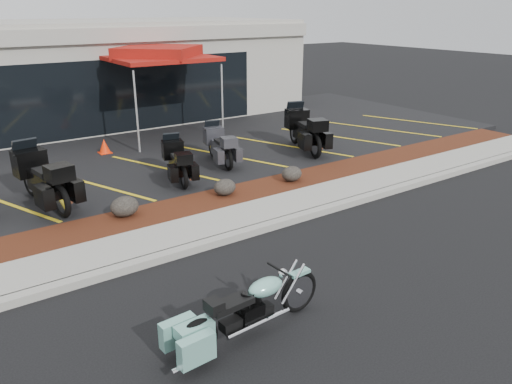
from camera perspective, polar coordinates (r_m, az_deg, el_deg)
ground at (r=10.09m, az=3.87°, el=-6.17°), size 90.00×90.00×0.00m
curb at (r=10.70m, az=0.88°, el=-4.06°), size 24.00×0.25×0.15m
sidewalk at (r=11.23m, az=-1.20°, el=-2.84°), size 24.00×1.20×0.15m
mulch_bed at (r=12.17m, az=-4.33°, el=-0.99°), size 24.00×1.20×0.16m
upper_lot at (r=16.83m, az=-13.79°, el=4.53°), size 26.00×9.60×0.15m
dealership_building at (r=22.36m, az=-20.32°, el=12.75°), size 18.00×8.16×4.00m
boulder_left at (r=11.35m, az=-14.79°, el=-1.61°), size 0.63×0.52×0.45m
boulder_mid at (r=12.24m, az=-3.59°, el=0.55°), size 0.57×0.47×0.40m
boulder_right at (r=13.24m, az=4.10°, el=2.09°), size 0.56×0.47×0.40m
hero_cruiser at (r=7.86m, az=4.95°, el=-10.63°), size 2.65×0.81×0.92m
touring_black_front at (r=13.19m, az=-24.55°, el=2.51°), size 1.30×2.59×1.44m
touring_black_mid at (r=14.00m, az=-9.58°, el=4.42°), size 1.21×2.08×1.14m
touring_grey at (r=15.36m, az=-4.99°, el=6.08°), size 1.17×2.11×1.16m
touring_black_rear at (r=16.88m, az=4.49°, el=7.90°), size 1.69×2.66×1.45m
traffic_cone at (r=16.55m, az=-16.94°, el=5.05°), size 0.36×0.36×0.45m
popup_canopy at (r=17.95m, az=-11.08°, el=15.13°), size 3.98×3.98×3.11m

